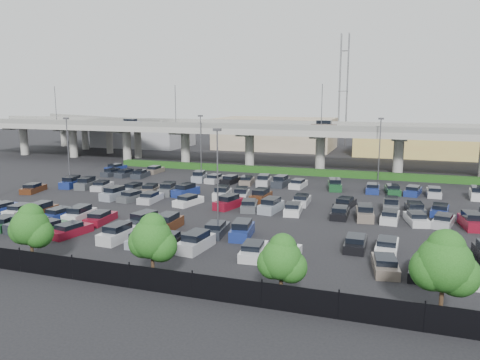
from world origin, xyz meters
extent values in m
plane|color=black|center=(0.00, 0.00, 0.00)|extent=(280.00, 280.00, 0.00)
cube|color=gray|center=(0.00, 32.00, 7.25)|extent=(150.00, 13.00, 1.10)
cube|color=slate|center=(0.00, 25.75, 8.30)|extent=(150.00, 0.50, 1.00)
cube|color=slate|center=(0.00, 38.25, 8.30)|extent=(150.00, 0.50, 1.00)
cylinder|color=gray|center=(-65.00, 32.00, 3.35)|extent=(1.80, 1.80, 6.70)
cube|color=slate|center=(-65.00, 32.00, 6.50)|extent=(2.60, 9.75, 0.50)
cylinder|color=gray|center=(-51.00, 32.00, 3.35)|extent=(1.80, 1.80, 6.70)
cube|color=slate|center=(-51.00, 32.00, 6.50)|extent=(2.60, 9.75, 0.50)
cylinder|color=gray|center=(-37.00, 32.00, 3.35)|extent=(1.80, 1.80, 6.70)
cube|color=slate|center=(-37.00, 32.00, 6.50)|extent=(2.60, 9.75, 0.50)
cylinder|color=gray|center=(-23.00, 32.00, 3.35)|extent=(1.80, 1.80, 6.70)
cube|color=slate|center=(-23.00, 32.00, 6.50)|extent=(2.60, 9.75, 0.50)
cylinder|color=gray|center=(-9.00, 32.00, 3.35)|extent=(1.80, 1.80, 6.70)
cube|color=slate|center=(-9.00, 32.00, 6.50)|extent=(2.60, 9.75, 0.50)
cylinder|color=gray|center=(5.00, 32.00, 3.35)|extent=(1.80, 1.80, 6.70)
cube|color=slate|center=(5.00, 32.00, 6.50)|extent=(2.60, 9.75, 0.50)
cylinder|color=gray|center=(19.00, 32.00, 3.35)|extent=(1.80, 1.80, 6.70)
cube|color=slate|center=(19.00, 32.00, 6.50)|extent=(2.60, 9.75, 0.50)
cube|color=navy|center=(-34.00, 29.00, 8.21)|extent=(4.40, 1.82, 0.82)
cube|color=black|center=(-34.00, 29.00, 8.84)|extent=(2.30, 1.60, 0.50)
cube|color=#6D6156|center=(6.00, 29.00, 8.32)|extent=(4.40, 1.82, 1.05)
cube|color=black|center=(6.00, 29.00, 9.14)|extent=(2.60, 1.60, 0.65)
cylinder|color=#4C4C51|center=(-50.00, 25.90, 11.80)|extent=(0.14, 0.14, 8.00)
cylinder|color=#4C4C51|center=(-22.00, 25.90, 11.80)|extent=(0.14, 0.14, 8.00)
cylinder|color=#4C4C51|center=(6.00, 25.90, 11.80)|extent=(0.14, 0.14, 8.00)
cube|color=gray|center=(-52.00, 43.00, 7.25)|extent=(50.93, 30.13, 1.10)
cube|color=slate|center=(-52.00, 43.00, 8.30)|extent=(47.34, 22.43, 1.00)
cylinder|color=gray|center=(-69.22, 51.03, 3.35)|extent=(1.60, 1.60, 6.70)
cylinder|color=gray|center=(-58.34, 45.96, 3.35)|extent=(1.60, 1.60, 6.70)
cylinder|color=gray|center=(-47.47, 40.89, 3.35)|extent=(1.60, 1.60, 6.70)
cylinder|color=gray|center=(-36.59, 35.82, 3.35)|extent=(1.60, 1.60, 6.70)
cube|color=#173910|center=(0.00, 25.00, 0.55)|extent=(66.00, 1.60, 1.10)
cube|color=black|center=(0.00, -28.00, 0.90)|extent=(70.00, 0.06, 1.80)
cylinder|color=black|center=(-9.00, -28.00, 1.00)|extent=(0.10, 0.10, 2.00)
cylinder|color=black|center=(-4.00, -28.00, 1.00)|extent=(0.10, 0.10, 2.00)
cylinder|color=black|center=(1.00, -28.00, 1.00)|extent=(0.10, 0.10, 2.00)
cylinder|color=black|center=(6.00, -28.00, 1.00)|extent=(0.10, 0.10, 2.00)
cylinder|color=black|center=(11.00, -28.00, 1.00)|extent=(0.10, 0.10, 2.00)
cylinder|color=black|center=(16.00, -28.00, 1.00)|extent=(0.10, 0.10, 2.00)
cylinder|color=black|center=(21.00, -28.00, 1.00)|extent=(0.10, 0.10, 2.00)
cylinder|color=#332316|center=(-9.00, -26.67, 0.98)|extent=(0.26, 0.26, 1.96)
sphere|color=#194512|center=(-9.00, -26.67, 3.37)|extent=(3.04, 3.04, 3.04)
sphere|color=#194512|center=(-8.29, -26.57, 2.82)|extent=(2.39, 2.39, 2.39)
sphere|color=#194512|center=(-9.60, -26.75, 3.04)|extent=(2.39, 2.39, 2.39)
sphere|color=#194512|center=(-8.96, -26.55, 4.24)|extent=(2.06, 2.06, 2.06)
cylinder|color=#332316|center=(2.00, -26.39, 0.99)|extent=(0.26, 0.26, 1.97)
sphere|color=#194512|center=(2.00, -26.39, 3.39)|extent=(3.07, 3.07, 3.07)
sphere|color=#194512|center=(2.71, -26.29, 2.85)|extent=(2.41, 2.41, 2.41)
sphere|color=#194512|center=(1.40, -26.47, 3.07)|extent=(2.41, 2.41, 2.41)
sphere|color=#194512|center=(2.04, -26.27, 4.27)|extent=(2.08, 2.08, 2.08)
cylinder|color=#332316|center=(12.00, -26.82, 0.90)|extent=(0.26, 0.26, 1.80)
sphere|color=#194512|center=(12.00, -26.82, 3.09)|extent=(2.79, 2.79, 2.79)
sphere|color=#194512|center=(12.65, -26.72, 2.59)|extent=(2.19, 2.19, 2.19)
sphere|color=#194512|center=(11.45, -26.90, 2.79)|extent=(2.19, 2.19, 2.19)
sphere|color=#194512|center=(12.04, -26.70, 3.89)|extent=(1.89, 1.89, 1.89)
cylinder|color=#332316|center=(22.00, -26.38, 1.10)|extent=(0.26, 0.26, 2.21)
sphere|color=#194512|center=(22.00, -26.38, 3.80)|extent=(3.43, 3.43, 3.43)
sphere|color=#194512|center=(22.80, -26.28, 3.19)|extent=(2.70, 2.70, 2.70)
sphere|color=#194512|center=(21.33, -26.46, 3.43)|extent=(2.70, 2.70, 2.70)
sphere|color=#194512|center=(22.04, -26.26, 4.78)|extent=(2.33, 2.33, 2.33)
cube|color=#194825|center=(-20.00, -18.50, 0.41)|extent=(2.56, 4.65, 0.82)
cube|color=black|center=(-20.00, -18.70, 1.04)|extent=(1.98, 2.55, 0.50)
cube|color=#272B33|center=(-17.25, -18.50, 0.53)|extent=(2.32, 4.58, 1.05)
cube|color=black|center=(-17.25, -18.50, 1.34)|extent=(1.89, 2.77, 0.65)
cube|color=#194825|center=(-14.50, -18.50, 0.41)|extent=(2.78, 4.70, 0.82)
cube|color=black|center=(-14.50, -18.69, 1.04)|extent=(2.09, 2.61, 0.50)
cube|color=maroon|center=(-11.75, -18.50, 0.41)|extent=(2.60, 4.66, 0.82)
cube|color=black|center=(-11.75, -18.70, 1.04)|extent=(2.00, 2.56, 0.50)
cube|color=silver|center=(-6.25, -18.50, 0.53)|extent=(2.14, 4.52, 1.05)
cube|color=black|center=(-6.25, -18.50, 1.34)|extent=(1.79, 2.71, 0.65)
cube|color=gray|center=(-3.50, -18.50, 0.41)|extent=(2.36, 4.59, 0.82)
cube|color=black|center=(-3.50, -18.70, 1.04)|extent=(1.88, 2.48, 0.50)
cube|color=black|center=(-0.75, -18.50, 0.41)|extent=(2.06, 4.49, 0.82)
cube|color=black|center=(-0.75, -18.70, 1.04)|extent=(1.73, 2.38, 0.50)
cube|color=#AAAAAE|center=(2.00, -18.50, 0.53)|extent=(2.23, 4.55, 1.05)
cube|color=black|center=(2.00, -18.50, 1.34)|extent=(1.84, 2.74, 0.65)
cube|color=silver|center=(7.50, -18.50, 0.41)|extent=(2.19, 4.54, 0.82)
cube|color=black|center=(7.50, -18.70, 1.04)|extent=(1.79, 2.43, 0.50)
cube|color=silver|center=(10.25, -18.50, 0.41)|extent=(2.27, 4.56, 0.82)
cube|color=black|center=(10.25, -18.70, 1.04)|extent=(1.83, 2.45, 0.50)
cube|color=#6D6156|center=(18.50, -18.50, 0.41)|extent=(2.41, 4.61, 0.82)
cube|color=black|center=(18.50, -18.70, 1.04)|extent=(1.90, 2.50, 0.50)
cube|color=black|center=(21.25, -18.50, 0.41)|extent=(2.20, 4.54, 0.82)
cube|color=black|center=(21.25, -18.70, 1.04)|extent=(1.80, 2.43, 0.50)
cube|color=silver|center=(24.00, -18.50, 0.41)|extent=(2.17, 4.53, 0.82)
cube|color=black|center=(24.00, -18.70, 1.04)|extent=(1.78, 2.42, 0.50)
cube|color=navy|center=(-25.50, -13.50, 0.41)|extent=(2.53, 4.64, 0.82)
cube|color=black|center=(-25.50, -13.70, 1.04)|extent=(1.96, 2.54, 0.50)
cube|color=silver|center=(-22.75, -13.50, 0.41)|extent=(2.07, 4.50, 0.82)
cube|color=black|center=(-22.75, -13.70, 1.04)|extent=(1.73, 2.39, 0.50)
cube|color=#4D2714|center=(-20.00, -13.50, 0.53)|extent=(1.84, 4.41, 1.05)
cube|color=black|center=(-20.00, -13.50, 1.34)|extent=(1.62, 2.61, 0.65)
cube|color=navy|center=(-17.25, -13.50, 0.41)|extent=(2.26, 4.56, 0.82)
cube|color=black|center=(-17.25, -13.70, 1.04)|extent=(1.83, 2.45, 0.50)
cube|color=silver|center=(-14.50, -13.50, 0.53)|extent=(2.18, 4.54, 1.05)
cube|color=black|center=(-14.50, -13.50, 1.34)|extent=(1.81, 2.72, 0.65)
cube|color=maroon|center=(-11.75, -13.50, 0.41)|extent=(2.20, 4.54, 0.82)
cube|color=black|center=(-11.75, -13.70, 1.04)|extent=(1.80, 2.43, 0.50)
cube|color=#272B33|center=(-6.25, -13.50, 0.53)|extent=(2.75, 4.69, 1.05)
cube|color=black|center=(-6.25, -13.50, 1.34)|extent=(2.14, 2.89, 0.65)
cube|color=#4D2714|center=(-3.50, -13.50, 0.53)|extent=(1.89, 4.43, 1.05)
cube|color=black|center=(-3.50, -13.50, 1.34)|extent=(1.64, 2.63, 0.65)
cube|color=#272B33|center=(2.00, -13.50, 0.41)|extent=(2.25, 4.56, 0.82)
cube|color=black|center=(2.00, -13.70, 1.04)|extent=(1.83, 2.45, 0.50)
cube|color=navy|center=(4.75, -13.50, 0.53)|extent=(2.37, 4.60, 1.05)
cube|color=black|center=(4.75, -13.50, 1.34)|extent=(1.92, 2.78, 0.65)
cube|color=black|center=(15.75, -13.50, 0.41)|extent=(1.84, 4.41, 0.82)
cube|color=black|center=(15.75, -13.70, 1.04)|extent=(1.61, 2.31, 0.50)
cube|color=silver|center=(18.50, -13.50, 0.41)|extent=(1.99, 4.47, 0.82)
cube|color=black|center=(18.50, -13.70, 1.04)|extent=(1.69, 2.36, 0.50)
cube|color=silver|center=(24.00, -13.50, 0.41)|extent=(2.14, 4.52, 0.82)
cube|color=black|center=(24.00, -13.70, 1.04)|extent=(1.77, 2.41, 0.50)
cube|color=#4D2714|center=(-31.00, -2.50, 0.41)|extent=(2.67, 4.68, 0.82)
cube|color=black|center=(-31.00, -2.70, 1.04)|extent=(2.03, 2.58, 0.50)
cube|color=gray|center=(-17.25, -2.50, 0.53)|extent=(2.22, 4.55, 1.05)
cube|color=black|center=(-17.25, -2.50, 1.34)|extent=(1.84, 2.74, 0.65)
cube|color=#4A4D50|center=(-14.50, -2.50, 0.41)|extent=(2.54, 4.64, 0.82)
cube|color=black|center=(-14.50, -2.70, 1.04)|extent=(1.97, 2.54, 0.50)
cube|color=#AAAAAE|center=(-11.75, -2.50, 0.41)|extent=(2.04, 4.49, 0.82)
cube|color=black|center=(-11.75, -2.70, 1.04)|extent=(1.72, 2.38, 0.50)
cube|color=silver|center=(-6.25, -2.50, 0.41)|extent=(2.73, 4.69, 0.82)
cube|color=black|center=(-6.25, -2.70, 1.04)|extent=(2.06, 2.59, 0.50)
cube|color=maroon|center=(-0.75, -2.50, 0.53)|extent=(2.84, 4.71, 1.05)
cube|color=black|center=(-0.75, -2.50, 1.34)|extent=(2.19, 2.91, 0.65)
cube|color=#4A4D50|center=(2.00, -2.50, 0.41)|extent=(2.72, 4.69, 0.82)
cube|color=black|center=(2.00, -2.70, 1.04)|extent=(2.06, 2.59, 0.50)
cube|color=gray|center=(4.75, -2.50, 0.53)|extent=(2.33, 4.59, 1.05)
cube|color=black|center=(4.75, -2.50, 1.34)|extent=(1.90, 2.77, 0.65)
cube|color=silver|center=(7.50, -2.50, 0.41)|extent=(2.22, 4.55, 0.82)
cube|color=black|center=(7.50, -2.70, 1.04)|extent=(1.81, 2.44, 0.50)
cube|color=black|center=(13.00, -2.50, 0.41)|extent=(1.85, 4.41, 0.82)
cube|color=black|center=(13.00, -2.70, 1.04)|extent=(1.62, 2.31, 0.50)
cube|color=#6D6156|center=(15.75, -2.50, 0.53)|extent=(2.37, 4.60, 1.05)
cube|color=black|center=(15.75, -2.50, 1.34)|extent=(1.92, 2.78, 0.65)
cube|color=silver|center=(18.50, -2.50, 0.41)|extent=(2.05, 4.49, 0.82)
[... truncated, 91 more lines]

